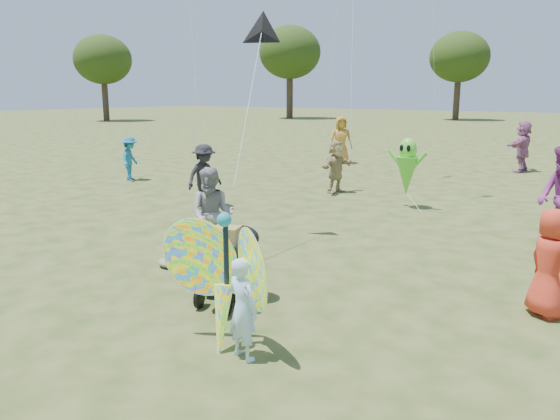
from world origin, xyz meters
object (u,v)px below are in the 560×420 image
Objects in this scene: crowd_i at (130,158)px; crowd_d at (336,167)px; crowd_a at (550,263)px; crowd_b at (204,176)px; child_girl at (243,309)px; butterfly_kite at (224,281)px; crowd_g at (341,140)px; crowd_j at (523,146)px; alien_kite at (407,169)px; adult_man at (212,215)px; jogging_stroller at (232,260)px.

crowd_d is at bearing -102.78° from crowd_i.
crowd_a is 8.67m from crowd_b.
butterfly_kite reaches higher than child_girl.
crowd_g reaches higher than crowd_j.
crowd_i is at bearing -38.47° from crowd_j.
crowd_a is 6.73m from alien_kite.
crowd_j is (9.94, 9.52, 0.21)m from crowd_i.
child_girl is at bearing 10.58° from crowd_j.
child_girl is at bearing -125.51° from crowd_b.
child_girl is 3.61m from adult_man.
crowd_a is 1.25× the size of jogging_stroller.
butterfly_kite is 1.00× the size of alien_kite.
child_girl is 0.80× the size of crowd_i.
alien_kite reaches higher than butterfly_kite.
child_girl is at bearing -65.70° from jogging_stroller.
adult_man is at bearing -155.30° from crowd_d.
jogging_stroller is 1.32m from butterfly_kite.
crowd_b reaches higher than crowd_a.
adult_man is 1.13× the size of crowd_a.
crowd_d is (1.70, 3.62, -0.03)m from crowd_b.
crowd_j is at bearing -76.76° from child_girl.
crowd_a is 0.81× the size of alien_kite.
butterfly_kite is at bearing -5.19° from child_girl.
crowd_b is 0.90× the size of butterfly_kite.
child_girl is at bearing -153.28° from crowd_i.
child_girl is at bearing -70.60° from adult_man.
crowd_g is at bearing 93.65° from jogging_stroller.
adult_man is 1.41× the size of jogging_stroller.
alien_kite reaches higher than child_girl.
alien_kite is at bearing -89.67° from crowd_g.
butterfly_kite is (-0.34, 0.10, 0.21)m from child_girl.
crowd_j is 16.79m from butterfly_kite.
adult_man is at bearing -126.61° from crowd_b.
crowd_g is (-4.66, 12.69, 0.14)m from adult_man.
adult_man is at bearing -109.54° from crowd_g.
adult_man reaches higher than child_girl.
child_girl is at bearing -15.61° from butterfly_kite.
crowd_i is 0.81× the size of butterfly_kite.
crowd_d is 8.31m from crowd_j.
crowd_b is at bearing 106.92° from adult_man.
crowd_i is 0.82× the size of alien_kite.
crowd_b is 0.86× the size of crowd_j.
child_girl reaches higher than jogging_stroller.
crowd_j reaches higher than crowd_d.
crowd_i reaches higher than child_girl.
crowd_b is 5.02m from alien_kite.
jogging_stroller is at bearing 126.72° from butterfly_kite.
butterfly_kite is at bearing -126.75° from crowd_b.
crowd_j reaches higher than crowd_i.
crowd_a is 0.90× the size of crowd_b.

